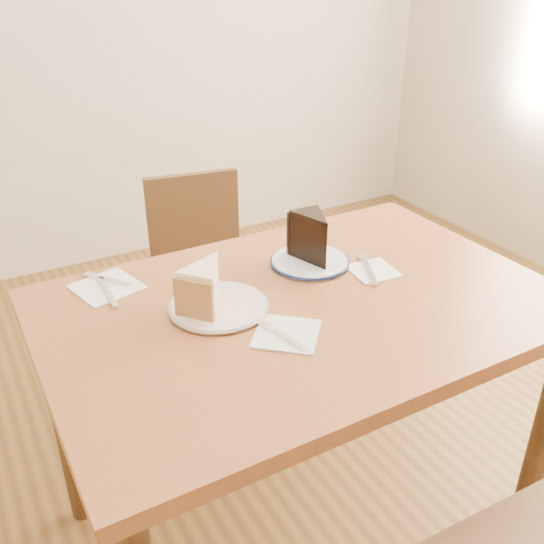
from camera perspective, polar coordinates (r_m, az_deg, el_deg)
The scene contains 14 objects.
ground at distance 1.93m, azimuth 2.35°, elevation -22.34°, with size 4.00×4.00×0.00m, color #472D13.
table at distance 1.49m, azimuth 2.83°, elevation -6.03°, with size 1.20×0.80×0.75m.
chair_far at distance 2.19m, azimuth -6.35°, elevation -0.58°, with size 0.45×0.45×0.80m.
plate_cream at distance 1.40m, azimuth -5.06°, elevation -3.23°, with size 0.22×0.22×0.01m, color silver.
plate_navy at distance 1.60m, azimuth 3.58°, elevation 0.99°, with size 0.20×0.20×0.01m, color white.
carrot_cake at distance 1.38m, azimuth -6.13°, elevation -1.29°, with size 0.09×0.13×0.09m, color white, non-canonical shape.
chocolate_cake at distance 1.57m, azimuth 4.02°, elevation 2.98°, with size 0.09×0.12×0.12m, color black, non-canonical shape.
napkin_cream at distance 1.31m, azimuth 1.38°, elevation -5.83°, with size 0.13×0.13×0.00m, color white.
napkin_navy at distance 1.58m, azimuth 9.48°, elevation 0.11°, with size 0.11×0.11×0.00m, color white.
napkin_spare at distance 1.54m, azimuth -15.28°, elevation -1.36°, with size 0.15×0.15×0.00m, color white.
fork_cream at distance 1.30m, azimuth 1.03°, elevation -6.01°, with size 0.01×0.14×0.00m, color silver.
knife_navy at distance 1.58m, azimuth 9.05°, elevation 0.24°, with size 0.02×0.17×0.00m, color silver.
fork_spare at distance 1.57m, azimuth -15.21°, elevation -0.67°, with size 0.01×0.14×0.00m, color silver.
knife_spare at distance 1.51m, azimuth -15.21°, elevation -1.79°, with size 0.01×0.16×0.00m, color silver.
Camera 1 is at (-0.67, -1.04, 1.48)m, focal length 40.00 mm.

